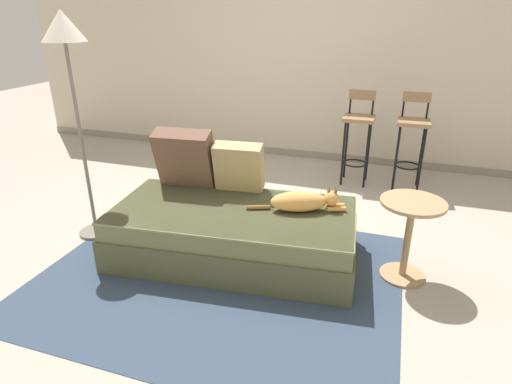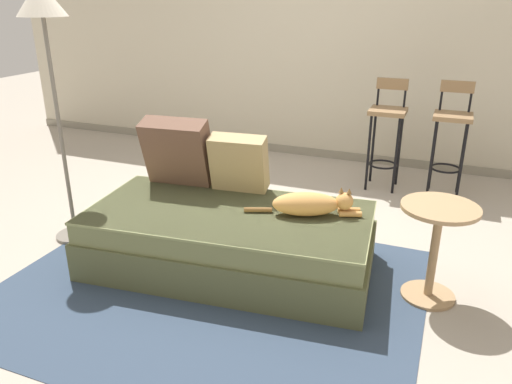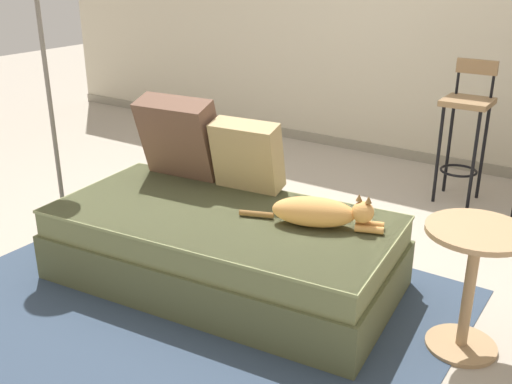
% 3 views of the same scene
% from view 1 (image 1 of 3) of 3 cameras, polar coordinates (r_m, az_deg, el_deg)
% --- Properties ---
extents(ground_plane, '(16.00, 16.00, 0.00)m').
position_cam_1_polar(ground_plane, '(3.75, -0.74, -5.45)').
color(ground_plane, '#A89E8E').
rests_on(ground_plane, ground).
extents(wall_back_panel, '(8.00, 0.10, 2.60)m').
position_cam_1_polar(wall_back_panel, '(5.49, 7.26, 17.81)').
color(wall_back_panel, beige).
rests_on(wall_back_panel, ground).
extents(wall_baseboard_trim, '(8.00, 0.02, 0.09)m').
position_cam_1_polar(wall_baseboard_trim, '(5.69, 6.51, 5.08)').
color(wall_baseboard_trim, gray).
rests_on(wall_baseboard_trim, ground).
extents(area_rug, '(2.54, 2.02, 0.01)m').
position_cam_1_polar(area_rug, '(3.19, -4.92, -11.09)').
color(area_rug, '#334256').
rests_on(area_rug, ground).
extents(couch, '(1.92, 1.10, 0.41)m').
position_cam_1_polar(couch, '(3.32, -3.02, -5.42)').
color(couch, brown).
rests_on(couch, ground).
extents(throw_pillow_corner, '(0.50, 0.35, 0.50)m').
position_cam_1_polar(throw_pillow_corner, '(3.61, -9.41, 4.54)').
color(throw_pillow_corner, brown).
rests_on(throw_pillow_corner, couch).
extents(throw_pillow_middle, '(0.41, 0.26, 0.41)m').
position_cam_1_polar(throw_pillow_middle, '(3.48, -2.29, 3.38)').
color(throw_pillow_middle, tan).
rests_on(throw_pillow_middle, couch).
extents(cat, '(0.73, 0.32, 0.19)m').
position_cam_1_polar(cat, '(3.19, 6.28, -1.23)').
color(cat, tan).
rests_on(cat, couch).
extents(bar_stool_near_window, '(0.32, 0.32, 1.00)m').
position_cam_1_polar(bar_stool_near_window, '(4.79, 13.47, 8.07)').
color(bar_stool_near_window, black).
rests_on(bar_stool_near_window, ground).
extents(bar_stool_by_doorway, '(0.32, 0.32, 1.01)m').
position_cam_1_polar(bar_stool_by_doorway, '(4.77, 20.09, 7.34)').
color(bar_stool_by_doorway, black).
rests_on(bar_stool_by_doorway, ground).
extents(side_table, '(0.44, 0.44, 0.60)m').
position_cam_1_polar(side_table, '(3.16, 19.75, -4.65)').
color(side_table, tan).
rests_on(side_table, ground).
extents(floor_lamp, '(0.32, 0.32, 1.80)m').
position_cam_1_polar(floor_lamp, '(3.58, -23.96, 16.93)').
color(floor_lamp, slate).
rests_on(floor_lamp, ground).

